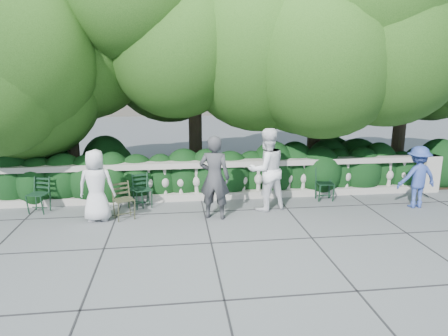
{
  "coord_description": "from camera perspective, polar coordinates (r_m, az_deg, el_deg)",
  "views": [
    {
      "loc": [
        -1.15,
        -8.07,
        3.16
      ],
      "look_at": [
        0.0,
        1.0,
        1.0
      ],
      "focal_mm": 32.0,
      "sensor_mm": 36.0,
      "label": 1
    }
  ],
  "objects": [
    {
      "name": "person_older_blue",
      "position": [
        10.64,
        25.89,
        -1.16
      ],
      "size": [
        1.0,
        0.61,
        1.5
      ],
      "primitive_type": "imported",
      "rotation": [
        0.0,
        0.0,
        3.2
      ],
      "color": "#314795",
      "rests_on": "ground"
    },
    {
      "name": "chair_b",
      "position": [
        9.91,
        -12.44,
        -5.64
      ],
      "size": [
        0.56,
        0.58,
        0.84
      ],
      "primitive_type": null,
      "rotation": [
        0.0,
        0.0,
        -0.28
      ],
      "color": "black",
      "rests_on": "ground"
    },
    {
      "name": "person_casual_man",
      "position": [
        9.4,
        6.09,
        -0.23
      ],
      "size": [
        1.12,
        0.98,
        1.95
      ],
      "primitive_type": "imported",
      "rotation": [
        0.0,
        0.0,
        3.43
      ],
      "color": "white",
      "rests_on": "ground"
    },
    {
      "name": "person_woman_grey",
      "position": [
        8.79,
        -1.37,
        -1.36
      ],
      "size": [
        0.79,
        0.63,
        1.87
      ],
      "primitive_type": "imported",
      "rotation": [
        0.0,
        0.0,
        2.84
      ],
      "color": "#38383C",
      "rests_on": "ground"
    },
    {
      "name": "balustrade",
      "position": [
        10.29,
        -0.56,
        -1.77
      ],
      "size": [
        12.0,
        0.44,
        1.0
      ],
      "color": "#9E998E",
      "rests_on": "ground"
    },
    {
      "name": "tree_canopy",
      "position": [
        11.44,
        2.13,
        17.29
      ],
      "size": [
        15.04,
        6.52,
        6.78
      ],
      "color": "#3F3023",
      "rests_on": "ground"
    },
    {
      "name": "person_businessman",
      "position": [
        9.11,
        -17.78,
        -2.39
      ],
      "size": [
        0.81,
        0.56,
        1.59
      ],
      "primitive_type": "imported",
      "rotation": [
        0.0,
        0.0,
        3.07
      ],
      "color": "silver",
      "rests_on": "ground"
    },
    {
      "name": "chair_d",
      "position": [
        10.48,
        14.33,
        -4.7
      ],
      "size": [
        0.45,
        0.49,
        0.84
      ],
      "primitive_type": null,
      "rotation": [
        0.0,
        0.0,
        -0.03
      ],
      "color": "black",
      "rests_on": "ground"
    },
    {
      "name": "chair_a",
      "position": [
        10.24,
        -25.21,
        -6.01
      ],
      "size": [
        0.55,
        0.57,
        0.84
      ],
      "primitive_type": null,
      "rotation": [
        0.0,
        0.0,
        -0.25
      ],
      "color": "black",
      "rests_on": "ground"
    },
    {
      "name": "chair_c",
      "position": [
        9.81,
        -11.28,
        -5.77
      ],
      "size": [
        0.56,
        0.59,
        0.84
      ],
      "primitive_type": null,
      "rotation": [
        0.0,
        0.0,
        0.29
      ],
      "color": "black",
      "rests_on": "ground"
    },
    {
      "name": "shrub_hedge",
      "position": [
        11.57,
        -1.24,
        -2.56
      ],
      "size": [
        15.0,
        2.6,
        1.7
      ],
      "primitive_type": null,
      "color": "black",
      "rests_on": "ground"
    },
    {
      "name": "ground",
      "position": [
        8.74,
        0.83,
        -7.9
      ],
      "size": [
        90.0,
        90.0,
        0.0
      ],
      "primitive_type": "plane",
      "color": "#55585D",
      "rests_on": "ground"
    },
    {
      "name": "chair_e",
      "position": [
        10.5,
        14.29,
        -4.65
      ],
      "size": [
        0.49,
        0.52,
        0.84
      ],
      "primitive_type": null,
      "rotation": [
        0.0,
        0.0,
        -0.1
      ],
      "color": "black",
      "rests_on": "ground"
    },
    {
      "name": "chair_weathered",
      "position": [
        9.14,
        -13.71,
        -7.33
      ],
      "size": [
        0.6,
        0.62,
        0.84
      ],
      "primitive_type": null,
      "rotation": [
        0.0,
        0.0,
        0.42
      ],
      "color": "black",
      "rests_on": "ground"
    }
  ]
}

